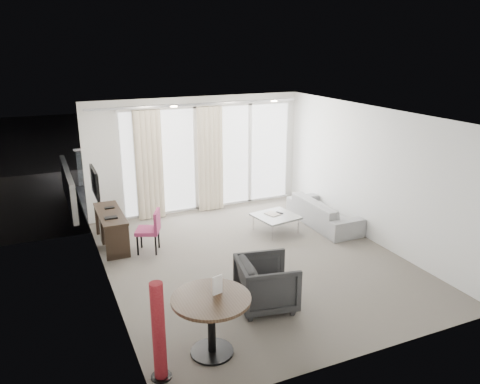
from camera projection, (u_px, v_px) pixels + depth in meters
name	position (u px, v px, depth m)	size (l,w,h in m)	color
floor	(253.00, 259.00, 8.40)	(5.00, 6.00, 0.00)	#5C564C
ceiling	(255.00, 115.00, 7.61)	(5.00, 6.00, 0.00)	white
wall_left	(105.00, 211.00, 7.04)	(0.00, 6.00, 2.60)	silver
wall_right	(372.00, 175.00, 8.97)	(0.00, 6.00, 2.60)	silver
wall_front	(366.00, 262.00, 5.40)	(5.00, 0.00, 2.60)	silver
window_panel	(210.00, 158.00, 10.75)	(4.00, 0.02, 2.38)	white
window_frame	(210.00, 158.00, 10.74)	(4.10, 0.06, 2.44)	white
curtain_left	(149.00, 166.00, 10.05)	(0.60, 0.20, 2.38)	beige
curtain_right	(210.00, 159.00, 10.59)	(0.60, 0.20, 2.38)	beige
curtain_track	(199.00, 104.00, 10.12)	(4.80, 0.04, 0.04)	#B2B2B7
downlight_a	(174.00, 107.00, 8.66)	(0.12, 0.12, 0.02)	#FFE0B2
downlight_b	(274.00, 101.00, 9.47)	(0.12, 0.12, 0.02)	#FFE0B2
desk	(111.00, 229.00, 8.90)	(0.44, 1.41, 0.66)	black
tv	(95.00, 182.00, 8.31)	(0.05, 0.80, 0.50)	black
desk_chair	(148.00, 231.00, 8.61)	(0.44, 0.41, 0.81)	#86284D
round_table	(212.00, 325.00, 5.76)	(0.98, 0.98, 0.78)	#362416
menu_card	(218.00, 298.00, 5.74)	(0.13, 0.02, 0.24)	white
red_lamp	(159.00, 332.00, 5.26)	(0.25, 0.25, 1.23)	maroon
tub_armchair	(267.00, 283.00, 6.80)	(0.80, 0.83, 0.75)	#262627
coffee_table	(276.00, 224.00, 9.59)	(0.80, 0.80, 0.36)	gray
remote	(280.00, 213.00, 9.66)	(0.06, 0.18, 0.02)	black
magazine	(272.00, 214.00, 9.60)	(0.23, 0.29, 0.02)	gray
sofa	(324.00, 212.00, 9.95)	(1.91, 0.75, 0.56)	gray
terrace_slab	(191.00, 191.00, 12.46)	(5.60, 3.00, 0.12)	#4D4D50
rattan_chair_a	(201.00, 174.00, 12.27)	(0.60, 0.60, 0.87)	#482E1F
rattan_chair_b	(248.00, 168.00, 12.92)	(0.58, 0.58, 0.86)	#482E1F
rattan_table	(225.00, 181.00, 12.17)	(0.55, 0.55, 0.55)	#482E1F
balustrade	(175.00, 159.00, 13.55)	(5.50, 0.06, 1.05)	#B2B2B7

